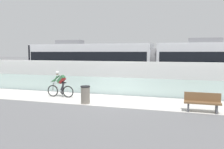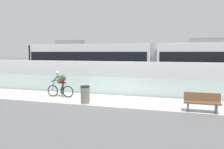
% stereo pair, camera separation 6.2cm
% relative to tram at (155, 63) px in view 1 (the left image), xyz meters
% --- Properties ---
extents(ground_plane, '(200.00, 200.00, 0.00)m').
position_rel_tram_xyz_m(ground_plane, '(-1.93, -6.85, -1.89)').
color(ground_plane, slate).
extents(bike_path_deck, '(32.00, 3.20, 0.01)m').
position_rel_tram_xyz_m(bike_path_deck, '(-1.93, -6.85, -1.89)').
color(bike_path_deck, silver).
rests_on(bike_path_deck, ground).
extents(glass_parapet, '(32.00, 0.05, 1.11)m').
position_rel_tram_xyz_m(glass_parapet, '(-1.93, -5.00, -1.34)').
color(glass_parapet, '#ADC6C1').
rests_on(glass_parapet, ground).
extents(concrete_barrier_wall, '(32.00, 0.36, 2.08)m').
position_rel_tram_xyz_m(concrete_barrier_wall, '(-1.93, -3.20, -0.85)').
color(concrete_barrier_wall, white).
rests_on(concrete_barrier_wall, ground).
extents(tram_rail_near, '(32.00, 0.08, 0.01)m').
position_rel_tram_xyz_m(tram_rail_near, '(-1.93, -0.72, -1.89)').
color(tram_rail_near, '#595654').
rests_on(tram_rail_near, ground).
extents(tram_rail_far, '(32.00, 0.08, 0.01)m').
position_rel_tram_xyz_m(tram_rail_far, '(-1.93, 0.72, -1.89)').
color(tram_rail_far, '#595654').
rests_on(tram_rail_far, ground).
extents(tram, '(22.56, 2.54, 3.81)m').
position_rel_tram_xyz_m(tram, '(0.00, 0.00, 0.00)').
color(tram, silver).
rests_on(tram, ground).
extents(cyclist_on_bike, '(1.77, 0.58, 1.61)m').
position_rel_tram_xyz_m(cyclist_on_bike, '(-4.84, -6.85, -1.11)').
color(cyclist_on_bike, black).
rests_on(cyclist_on_bike, ground).
extents(trash_bin, '(0.51, 0.51, 0.96)m').
position_rel_tram_xyz_m(trash_bin, '(-2.62, -8.10, -1.41)').
color(trash_bin, slate).
rests_on(trash_bin, ground).
extents(bench, '(1.60, 0.45, 0.89)m').
position_rel_tram_xyz_m(bench, '(3.20, -8.14, -1.41)').
color(bench, brown).
rests_on(bench, ground).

